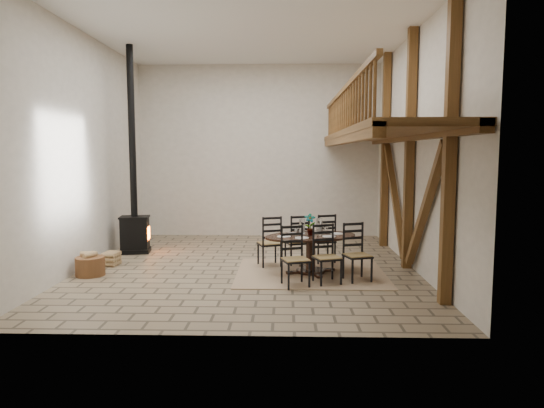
{
  "coord_description": "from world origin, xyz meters",
  "views": [
    {
      "loc": [
        0.79,
        -10.27,
        2.44
      ],
      "look_at": [
        0.48,
        0.4,
        1.32
      ],
      "focal_mm": 32.0,
      "sensor_mm": 36.0,
      "label": 1
    }
  ],
  "objects_px": {
    "wood_stove": "(134,208)",
    "log_basket": "(90,265)",
    "log_stack": "(111,259)",
    "dining_table": "(311,253)"
  },
  "relations": [
    {
      "from": "log_stack",
      "to": "dining_table",
      "type": "bearing_deg",
      "value": -7.52
    },
    {
      "from": "wood_stove",
      "to": "log_stack",
      "type": "relative_size",
      "value": 11.6
    },
    {
      "from": "log_stack",
      "to": "wood_stove",
      "type": "bearing_deg",
      "value": 85.75
    },
    {
      "from": "log_stack",
      "to": "log_basket",
      "type": "bearing_deg",
      "value": -97.22
    },
    {
      "from": "wood_stove",
      "to": "log_basket",
      "type": "xyz_separation_m",
      "value": [
        -0.21,
        -2.25,
        -0.91
      ]
    },
    {
      "from": "log_basket",
      "to": "log_stack",
      "type": "height_order",
      "value": "log_basket"
    },
    {
      "from": "dining_table",
      "to": "wood_stove",
      "type": "xyz_separation_m",
      "value": [
        -4.22,
        1.94,
        0.7
      ]
    },
    {
      "from": "wood_stove",
      "to": "log_stack",
      "type": "xyz_separation_m",
      "value": [
        -0.1,
        -1.37,
        -0.97
      ]
    },
    {
      "from": "wood_stove",
      "to": "log_basket",
      "type": "height_order",
      "value": "wood_stove"
    },
    {
      "from": "dining_table",
      "to": "log_basket",
      "type": "height_order",
      "value": "dining_table"
    }
  ]
}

